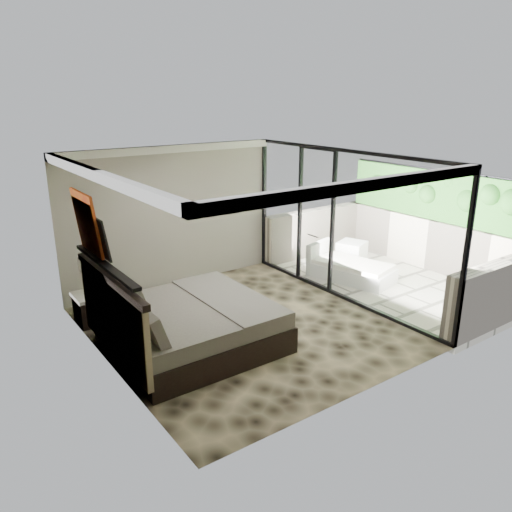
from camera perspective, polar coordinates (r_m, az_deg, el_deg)
floor at (r=8.44m, az=-1.47°, el=-8.09°), size 5.00×5.00×0.00m
ceiling at (r=7.64m, az=-1.64°, el=11.05°), size 4.50×5.00×0.02m
back_wall at (r=10.02m, az=-9.56°, el=4.40°), size 4.50×0.02×2.80m
left_wall at (r=7.00m, az=-16.95°, el=-2.12°), size 0.02×5.00×2.80m
glass_wall at (r=9.33m, az=10.01°, el=3.36°), size 0.08×5.00×2.80m
terrace_slab at (r=10.84m, az=15.21°, el=-3.04°), size 3.00×5.00×0.12m
parapet_far at (r=11.69m, az=19.70°, el=1.22°), size 0.30×5.00×1.10m
foliage_hedge at (r=11.44m, az=20.27°, el=6.50°), size 0.36×4.60×1.10m
picture_ledge at (r=7.07m, az=-16.84°, el=-1.03°), size 0.12×2.20×0.05m
bed at (r=7.71m, az=-8.09°, el=-7.73°), size 2.42×2.34×1.34m
nightstand at (r=8.95m, az=-18.16°, el=-5.47°), size 0.71×0.71×0.57m
table_lamp at (r=8.73m, az=-18.42°, el=-1.41°), size 0.37×0.37×0.67m
abstract_canvas at (r=7.50m, az=-18.80°, el=3.62°), size 0.13×0.90×0.90m
framed_print at (r=7.20m, az=-17.36°, el=1.95°), size 0.11×0.50×0.60m
ottoman at (r=11.49m, az=10.87°, el=0.27°), size 0.72×0.72×0.56m
lounger at (r=10.68m, az=10.57°, el=-1.48°), size 1.27×1.89×0.68m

